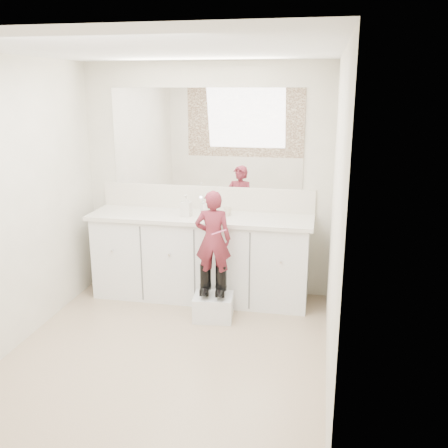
# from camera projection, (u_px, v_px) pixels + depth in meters

# --- Properties ---
(floor) EXTENTS (3.00, 3.00, 0.00)m
(floor) POSITION_uv_depth(u_px,v_px,m) (166.00, 355.00, 4.14)
(floor) COLOR #8D775C
(floor) RESTS_ON ground
(ceiling) EXTENTS (3.00, 3.00, 0.00)m
(ceiling) POSITION_uv_depth(u_px,v_px,m) (156.00, 50.00, 3.50)
(ceiling) COLOR white
(ceiling) RESTS_ON wall_back
(wall_back) EXTENTS (2.60, 0.00, 2.60)m
(wall_back) POSITION_uv_depth(u_px,v_px,m) (206.00, 180.00, 5.23)
(wall_back) COLOR beige
(wall_back) RESTS_ON floor
(wall_front) EXTENTS (2.60, 0.00, 2.60)m
(wall_front) POSITION_uv_depth(u_px,v_px,m) (64.00, 291.00, 2.40)
(wall_front) COLOR beige
(wall_front) RESTS_ON floor
(wall_left) EXTENTS (0.00, 3.00, 3.00)m
(wall_left) POSITION_uv_depth(u_px,v_px,m) (9.00, 207.00, 4.06)
(wall_left) COLOR beige
(wall_left) RESTS_ON floor
(wall_right) EXTENTS (0.00, 3.00, 3.00)m
(wall_right) POSITION_uv_depth(u_px,v_px,m) (335.00, 224.00, 3.57)
(wall_right) COLOR beige
(wall_right) RESTS_ON floor
(vanity_cabinet) EXTENTS (2.20, 0.55, 0.85)m
(vanity_cabinet) POSITION_uv_depth(u_px,v_px,m) (201.00, 258.00, 5.18)
(vanity_cabinet) COLOR silver
(vanity_cabinet) RESTS_ON floor
(countertop) EXTENTS (2.28, 0.58, 0.04)m
(countertop) POSITION_uv_depth(u_px,v_px,m) (200.00, 217.00, 5.05)
(countertop) COLOR beige
(countertop) RESTS_ON vanity_cabinet
(backsplash) EXTENTS (2.28, 0.03, 0.25)m
(backsplash) POSITION_uv_depth(u_px,v_px,m) (206.00, 198.00, 5.27)
(backsplash) COLOR beige
(backsplash) RESTS_ON countertop
(mirror) EXTENTS (2.00, 0.02, 1.00)m
(mirror) POSITION_uv_depth(u_px,v_px,m) (206.00, 138.00, 5.11)
(mirror) COLOR white
(mirror) RESTS_ON wall_back
(dot_panel) EXTENTS (2.00, 0.01, 1.20)m
(dot_panel) POSITION_uv_depth(u_px,v_px,m) (56.00, 199.00, 2.29)
(dot_panel) COLOR #472819
(dot_panel) RESTS_ON wall_front
(faucet) EXTENTS (0.08, 0.08, 0.10)m
(faucet) POSITION_uv_depth(u_px,v_px,m) (204.00, 207.00, 5.19)
(faucet) COLOR silver
(faucet) RESTS_ON countertop
(cup) EXTENTS (0.11, 0.11, 0.09)m
(cup) POSITION_uv_depth(u_px,v_px,m) (228.00, 212.00, 5.03)
(cup) COLOR beige
(cup) RESTS_ON countertop
(soap_bottle) EXTENTS (0.11, 0.11, 0.22)m
(soap_bottle) POSITION_uv_depth(u_px,v_px,m) (186.00, 205.00, 4.99)
(soap_bottle) COLOR beige
(soap_bottle) RESTS_ON countertop
(step_stool) EXTENTS (0.40, 0.34, 0.23)m
(step_stool) POSITION_uv_depth(u_px,v_px,m) (213.00, 307.00, 4.76)
(step_stool) COLOR silver
(step_stool) RESTS_ON floor
(boot_left) EXTENTS (0.13, 0.21, 0.31)m
(boot_left) POSITION_uv_depth(u_px,v_px,m) (206.00, 280.00, 4.71)
(boot_left) COLOR black
(boot_left) RESTS_ON step_stool
(boot_right) EXTENTS (0.13, 0.21, 0.31)m
(boot_right) POSITION_uv_depth(u_px,v_px,m) (221.00, 281.00, 4.68)
(boot_right) COLOR black
(boot_right) RESTS_ON step_stool
(toddler) EXTENTS (0.36, 0.25, 0.92)m
(toddler) POSITION_uv_depth(u_px,v_px,m) (213.00, 239.00, 4.59)
(toddler) COLOR #9F313B
(toddler) RESTS_ON step_stool
(toothbrush) EXTENTS (0.14, 0.03, 0.06)m
(toothbrush) POSITION_uv_depth(u_px,v_px,m) (219.00, 232.00, 4.49)
(toothbrush) COLOR #DA548C
(toothbrush) RESTS_ON toddler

